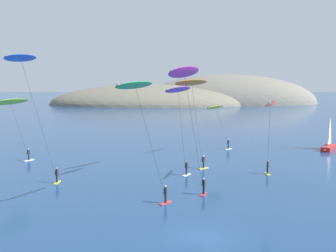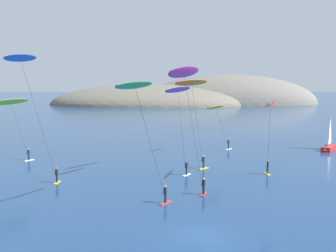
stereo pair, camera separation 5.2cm
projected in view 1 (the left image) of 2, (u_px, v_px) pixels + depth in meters
The scene contains 11 objects.
ground_plane at pixel (201, 238), 30.27m from camera, with size 600.00×600.00×0.00m, color navy.
headland_island at pixel (190, 104), 180.43m from camera, with size 114.57×43.12×25.30m.
sailboat_near at pixel (328, 146), 66.48m from camera, with size 3.98×5.54×5.70m.
kitesurfer_red at pixel (270, 110), 46.30m from camera, with size 2.19×6.41×9.01m.
kitesurfer_purple at pixel (179, 96), 46.85m from camera, with size 3.94×5.23×10.55m.
kitesurfer_magenta at pixel (186, 81), 36.39m from camera, with size 4.33×7.50×12.50m.
kitesurfer_green at pixel (138, 96), 32.30m from camera, with size 4.46×9.24×11.28m.
kitesurfer_blue at pixel (24, 70), 39.73m from camera, with size 3.08×8.55×13.69m.
kitesurfer_orange at pixel (192, 88), 50.04m from camera, with size 5.07×5.79×11.30m.
kitesurfer_lime at pixel (12, 105), 54.97m from camera, with size 3.98×6.53×8.80m.
kitesurfer_yellow at pixel (217, 111), 63.33m from camera, with size 5.10×6.75×7.42m.
Camera 1 is at (-2.05, -29.16, 11.51)m, focal length 45.00 mm.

